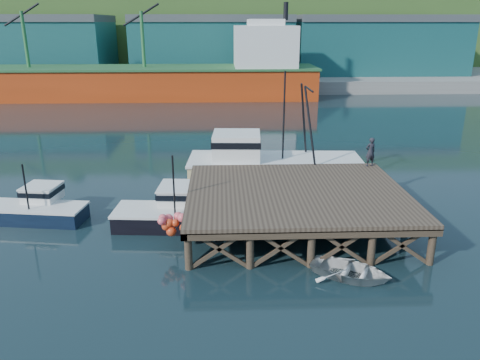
{
  "coord_description": "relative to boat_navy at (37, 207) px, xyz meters",
  "views": [
    {
      "loc": [
        1.4,
        -24.11,
        10.9
      ],
      "look_at": [
        2.45,
        2.0,
        2.09
      ],
      "focal_mm": 35.0,
      "sensor_mm": 36.0,
      "label": 1
    }
  ],
  "objects": [
    {
      "name": "warehouse_right",
      "position": [
        39.36,
        63.48,
        5.78
      ],
      "size": [
        30.0,
        16.0,
        9.0
      ],
      "primitive_type": "cube",
      "color": "#195554",
      "rests_on": "far_quay"
    },
    {
      "name": "dinghy",
      "position": [
        16.47,
        -7.32,
        -0.35
      ],
      "size": [
        4.39,
        4.0,
        0.74
      ],
      "primitive_type": "imported",
      "rotation": [
        0.0,
        0.0,
        1.06
      ],
      "color": "silver",
      "rests_on": "ground"
    },
    {
      "name": "trawler",
      "position": [
        14.15,
        5.19,
        0.91
      ],
      "size": [
        12.08,
        4.91,
        7.94
      ],
      "rotation": [
        0.0,
        0.0,
        -0.06
      ],
      "color": "beige",
      "rests_on": "ground"
    },
    {
      "name": "boat_black",
      "position": [
        8.27,
        -1.07,
        0.07
      ],
      "size": [
        7.21,
        6.04,
        4.35
      ],
      "rotation": [
        0.0,
        0.0,
        -0.08
      ],
      "color": "black",
      "rests_on": "ground"
    },
    {
      "name": "dockworker",
      "position": [
        20.26,
        2.88,
        2.34
      ],
      "size": [
        0.78,
        0.61,
        1.87
      ],
      "primitive_type": "imported",
      "rotation": [
        0.0,
        0.0,
        3.4
      ],
      "color": "black",
      "rests_on": "wharf"
    },
    {
      "name": "warehouse_left",
      "position": [
        -25.64,
        63.48,
        5.78
      ],
      "size": [
        32.0,
        16.0,
        9.0
      ],
      "primitive_type": "cube",
      "color": "#195554",
      "rests_on": "far_quay"
    },
    {
      "name": "hillside",
      "position": [
        9.36,
        98.48,
        10.28
      ],
      "size": [
        220.0,
        50.0,
        22.0
      ],
      "primitive_type": "cube",
      "color": "#2D511E",
      "rests_on": "ground"
    },
    {
      "name": "wharf",
      "position": [
        14.86,
        -1.71,
        1.22
      ],
      "size": [
        12.0,
        10.0,
        2.62
      ],
      "color": "brown",
      "rests_on": "ground"
    },
    {
      "name": "warehouse_mid",
      "position": [
        9.36,
        63.48,
        5.78
      ],
      "size": [
        28.0,
        16.0,
        9.0
      ],
      "primitive_type": "cube",
      "color": "#195554",
      "rests_on": "far_quay"
    },
    {
      "name": "ground",
      "position": [
        9.36,
        -1.52,
        -0.72
      ],
      "size": [
        300.0,
        300.0,
        0.0
      ],
      "primitive_type": "plane",
      "color": "black",
      "rests_on": "ground"
    },
    {
      "name": "boat_navy",
      "position": [
        0.0,
        0.0,
        0.0
      ],
      "size": [
        5.99,
        3.55,
        3.6
      ],
      "rotation": [
        0.0,
        0.0,
        -0.14
      ],
      "color": "black",
      "rests_on": "ground"
    },
    {
      "name": "far_quay",
      "position": [
        9.36,
        68.48,
        0.28
      ],
      "size": [
        160.0,
        40.0,
        2.0
      ],
      "primitive_type": "cube",
      "color": "gray",
      "rests_on": "ground"
    },
    {
      "name": "cargo_ship",
      "position": [
        0.9,
        46.48,
        2.59
      ],
      "size": [
        55.5,
        10.0,
        13.75
      ],
      "color": "#C03A12",
      "rests_on": "ground"
    }
  ]
}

